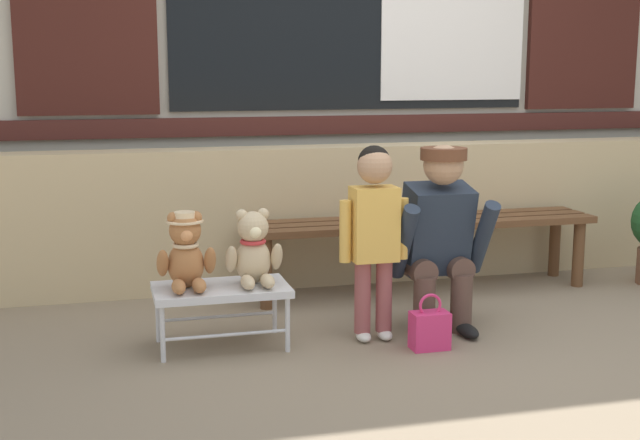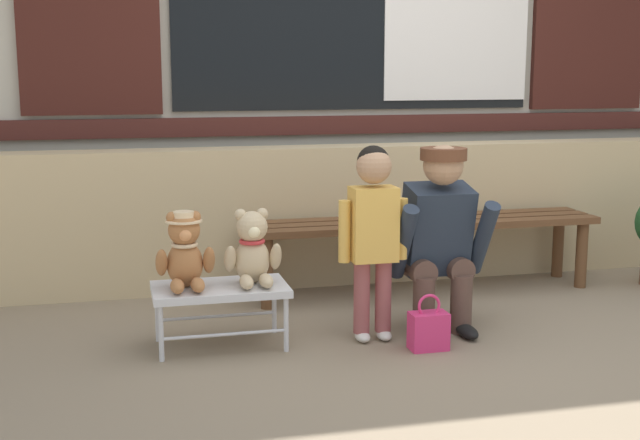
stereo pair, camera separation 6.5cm
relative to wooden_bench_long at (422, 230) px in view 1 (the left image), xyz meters
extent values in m
plane|color=#84725B|center=(-0.20, -1.06, -0.37)|extent=(60.00, 60.00, 0.00)
cube|color=tan|center=(-0.20, 0.37, 0.05)|extent=(7.44, 0.25, 0.85)
cube|color=#471E19|center=(-0.20, 0.77, 0.58)|extent=(6.98, 0.04, 0.12)
cube|color=black|center=(-0.20, 0.78, 1.38)|extent=(2.40, 0.03, 1.40)
cube|color=white|center=(0.50, 0.76, 1.38)|extent=(1.02, 0.02, 1.29)
cube|color=#3D1914|center=(1.48, 0.77, 1.38)|extent=(0.84, 0.05, 1.43)
cube|color=brown|center=(0.00, -0.14, 0.05)|extent=(2.10, 0.11, 0.04)
cube|color=brown|center=(0.00, 0.00, 0.05)|extent=(2.10, 0.11, 0.04)
cube|color=brown|center=(0.00, 0.14, 0.05)|extent=(2.10, 0.11, 0.04)
cylinder|color=brown|center=(-0.97, -0.14, -0.17)|extent=(0.07, 0.07, 0.40)
cylinder|color=brown|center=(-0.97, 0.14, -0.17)|extent=(0.07, 0.07, 0.40)
cylinder|color=brown|center=(0.97, -0.14, -0.17)|extent=(0.07, 0.07, 0.40)
cylinder|color=brown|center=(0.97, 0.14, -0.17)|extent=(0.07, 0.07, 0.40)
cube|color=silver|center=(-1.30, -0.73, -0.09)|extent=(0.64, 0.36, 0.04)
cylinder|color=silver|center=(-1.59, -0.88, -0.24)|extent=(0.02, 0.02, 0.26)
cylinder|color=silver|center=(-1.59, -0.58, -0.24)|extent=(0.02, 0.02, 0.26)
cylinder|color=silver|center=(-1.01, -0.88, -0.24)|extent=(0.02, 0.02, 0.26)
cylinder|color=silver|center=(-1.01, -0.58, -0.24)|extent=(0.02, 0.02, 0.26)
cylinder|color=silver|center=(-1.30, -0.88, -0.27)|extent=(0.58, 0.02, 0.02)
cylinder|color=silver|center=(-1.30, -0.58, -0.27)|extent=(0.58, 0.02, 0.02)
ellipsoid|color=#A86B3D|center=(-1.46, -0.71, 0.04)|extent=(0.17, 0.14, 0.22)
sphere|color=#A86B3D|center=(-1.46, -0.72, 0.20)|extent=(0.15, 0.15, 0.15)
sphere|color=#E1955B|center=(-1.46, -0.77, 0.19)|extent=(0.06, 0.06, 0.06)
sphere|color=#A86B3D|center=(-1.52, -0.71, 0.26)|extent=(0.06, 0.06, 0.06)
ellipsoid|color=#A86B3D|center=(-1.57, -0.74, 0.06)|extent=(0.06, 0.11, 0.16)
ellipsoid|color=#A86B3D|center=(-1.51, -0.82, -0.04)|extent=(0.06, 0.15, 0.06)
sphere|color=#A86B3D|center=(-1.41, -0.71, 0.26)|extent=(0.06, 0.06, 0.06)
ellipsoid|color=#A86B3D|center=(-1.35, -0.74, 0.06)|extent=(0.06, 0.11, 0.16)
ellipsoid|color=#A86B3D|center=(-1.42, -0.82, -0.04)|extent=(0.06, 0.15, 0.06)
torus|color=beige|center=(-1.46, -0.71, 0.13)|extent=(0.13, 0.13, 0.02)
cylinder|color=beige|center=(-1.46, -0.71, 0.24)|extent=(0.17, 0.17, 0.01)
cylinder|color=beige|center=(-1.46, -0.71, 0.27)|extent=(0.10, 0.10, 0.04)
ellipsoid|color=#CCB289|center=(-1.14, -0.71, 0.04)|extent=(0.17, 0.14, 0.22)
sphere|color=#CCB289|center=(-1.14, -0.72, 0.20)|extent=(0.15, 0.15, 0.15)
sphere|color=#FFEEBB|center=(-1.14, -0.77, 0.19)|extent=(0.06, 0.06, 0.06)
sphere|color=#CCB289|center=(-1.20, -0.71, 0.26)|extent=(0.06, 0.06, 0.06)
ellipsoid|color=#CCB289|center=(-1.25, -0.74, 0.06)|extent=(0.06, 0.11, 0.16)
ellipsoid|color=#CCB289|center=(-1.19, -0.82, -0.04)|extent=(0.06, 0.15, 0.06)
sphere|color=#CCB289|center=(-1.09, -0.71, 0.26)|extent=(0.06, 0.06, 0.06)
ellipsoid|color=#CCB289|center=(-1.03, -0.74, 0.06)|extent=(0.06, 0.11, 0.16)
ellipsoid|color=#CCB289|center=(-1.10, -0.82, -0.04)|extent=(0.06, 0.15, 0.06)
torus|color=red|center=(-1.14, -0.71, 0.13)|extent=(0.13, 0.13, 0.02)
cylinder|color=#994C4C|center=(-0.62, -0.80, -0.15)|extent=(0.08, 0.08, 0.36)
ellipsoid|color=silver|center=(-0.62, -0.82, -0.35)|extent=(0.07, 0.12, 0.05)
cylinder|color=#994C4C|center=(-0.51, -0.80, -0.15)|extent=(0.08, 0.08, 0.36)
ellipsoid|color=silver|center=(-0.51, -0.82, -0.35)|extent=(0.07, 0.12, 0.05)
cube|color=#EAB24C|center=(-0.57, -0.80, 0.21)|extent=(0.22, 0.15, 0.36)
cylinder|color=#EAB24C|center=(-0.71, -0.80, 0.18)|extent=(0.06, 0.06, 0.30)
cylinder|color=#EAB24C|center=(-0.42, -0.80, 0.18)|extent=(0.06, 0.06, 0.30)
sphere|color=tan|center=(-0.57, -0.80, 0.49)|extent=(0.17, 0.17, 0.17)
sphere|color=black|center=(-0.57, -0.79, 0.51)|extent=(0.16, 0.16, 0.16)
cylinder|color=brown|center=(-0.30, -0.80, -0.22)|extent=(0.11, 0.11, 0.30)
cylinder|color=brown|center=(-0.30, -0.66, -0.05)|extent=(0.13, 0.32, 0.13)
ellipsoid|color=black|center=(-0.30, -0.88, -0.34)|extent=(0.09, 0.20, 0.06)
cylinder|color=brown|center=(-0.10, -0.80, -0.22)|extent=(0.11, 0.11, 0.30)
cylinder|color=brown|center=(-0.10, -0.66, -0.05)|extent=(0.13, 0.32, 0.13)
ellipsoid|color=black|center=(-0.10, -0.88, -0.34)|extent=(0.09, 0.20, 0.06)
cube|color=#232D3D|center=(-0.20, -0.69, 0.15)|extent=(0.32, 0.30, 0.47)
cylinder|color=#232D3D|center=(-0.41, -0.79, 0.11)|extent=(0.08, 0.28, 0.40)
cylinder|color=#232D3D|center=(0.01, -0.79, 0.11)|extent=(0.08, 0.28, 0.40)
sphere|color=tan|center=(-0.20, -0.76, 0.48)|extent=(0.20, 0.20, 0.20)
cylinder|color=brown|center=(-0.20, -0.76, 0.53)|extent=(0.23, 0.23, 0.06)
cube|color=brown|center=(-0.01, -0.60, 0.01)|extent=(0.10, 0.22, 0.16)
cube|color=#E53370|center=(-0.35, -1.01, -0.28)|extent=(0.18, 0.11, 0.18)
torus|color=#E53370|center=(-0.35, -1.01, -0.16)|extent=(0.11, 0.01, 0.11)
camera|label=1|loc=(-1.84, -4.61, 0.95)|focal=47.48mm
camera|label=2|loc=(-1.77, -4.63, 0.95)|focal=47.48mm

